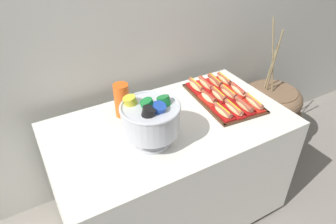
{
  "coord_description": "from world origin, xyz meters",
  "views": [
    {
      "loc": [
        -0.73,
        -1.24,
        1.85
      ],
      "look_at": [
        -0.03,
        -0.01,
        0.87
      ],
      "focal_mm": 32.87,
      "sensor_mm": 36.0,
      "label": 1
    }
  ],
  "objects_px": {
    "floor_vase": "(267,120)",
    "hot_dog_4": "(209,98)",
    "serving_tray": "(223,98)",
    "cup_stack": "(122,100)",
    "hot_dog_0": "(223,112)",
    "hot_dog_10": "(215,82)",
    "hot_dog_7": "(238,91)",
    "buffet_table": "(171,169)",
    "punch_bowl": "(151,118)",
    "hot_dog_3": "(254,103)",
    "hot_dog_9": "(206,84)",
    "hot_dog_6": "(228,93)",
    "hot_dog_5": "(219,95)",
    "hot_dog_2": "(244,106)",
    "hot_dog_1": "(233,109)",
    "hot_dog_11": "(224,80)",
    "hot_dog_8": "(196,86)"
  },
  "relations": [
    {
      "from": "hot_dog_4",
      "to": "punch_bowl",
      "type": "height_order",
      "value": "punch_bowl"
    },
    {
      "from": "hot_dog_1",
      "to": "hot_dog_4",
      "type": "distance_m",
      "value": 0.18
    },
    {
      "from": "buffet_table",
      "to": "hot_dog_1",
      "type": "relative_size",
      "value": 7.69
    },
    {
      "from": "serving_tray",
      "to": "hot_dog_7",
      "type": "relative_size",
      "value": 3.1
    },
    {
      "from": "buffet_table",
      "to": "hot_dog_10",
      "type": "relative_size",
      "value": 8.12
    },
    {
      "from": "serving_tray",
      "to": "hot_dog_2",
      "type": "height_order",
      "value": "hot_dog_2"
    },
    {
      "from": "buffet_table",
      "to": "hot_dog_9",
      "type": "xyz_separation_m",
      "value": [
        0.41,
        0.23,
        0.41
      ]
    },
    {
      "from": "hot_dog_9",
      "to": "hot_dog_10",
      "type": "height_order",
      "value": "hot_dog_10"
    },
    {
      "from": "hot_dog_5",
      "to": "hot_dog_0",
      "type": "bearing_deg",
      "value": -119.31
    },
    {
      "from": "hot_dog_7",
      "to": "hot_dog_4",
      "type": "bearing_deg",
      "value": 175.13
    },
    {
      "from": "hot_dog_2",
      "to": "hot_dog_3",
      "type": "distance_m",
      "value": 0.08
    },
    {
      "from": "hot_dog_0",
      "to": "hot_dog_8",
      "type": "height_order",
      "value": "hot_dog_8"
    },
    {
      "from": "hot_dog_2",
      "to": "hot_dog_9",
      "type": "bearing_deg",
      "value": 97.94
    },
    {
      "from": "hot_dog_3",
      "to": "punch_bowl",
      "type": "relative_size",
      "value": 0.58
    },
    {
      "from": "buffet_table",
      "to": "hot_dog_2",
      "type": "bearing_deg",
      "value": -13.17
    },
    {
      "from": "hot_dog_6",
      "to": "hot_dog_10",
      "type": "distance_m",
      "value": 0.17
    },
    {
      "from": "cup_stack",
      "to": "hot_dog_4",
      "type": "bearing_deg",
      "value": -15.62
    },
    {
      "from": "serving_tray",
      "to": "cup_stack",
      "type": "relative_size",
      "value": 2.65
    },
    {
      "from": "hot_dog_3",
      "to": "punch_bowl",
      "type": "xyz_separation_m",
      "value": [
        -0.7,
        0.02,
        0.12
      ]
    },
    {
      "from": "hot_dog_5",
      "to": "hot_dog_4",
      "type": "bearing_deg",
      "value": 175.13
    },
    {
      "from": "hot_dog_6",
      "to": "hot_dog_11",
      "type": "bearing_deg",
      "value": 60.69
    },
    {
      "from": "floor_vase",
      "to": "hot_dog_8",
      "type": "xyz_separation_m",
      "value": [
        -0.75,
        0.03,
        0.53
      ]
    },
    {
      "from": "hot_dog_3",
      "to": "hot_dog_7",
      "type": "xyz_separation_m",
      "value": [
        0.01,
        0.16,
        -0.0
      ]
    },
    {
      "from": "hot_dog_2",
      "to": "punch_bowl",
      "type": "relative_size",
      "value": 0.56
    },
    {
      "from": "punch_bowl",
      "to": "cup_stack",
      "type": "bearing_deg",
      "value": 95.6
    },
    {
      "from": "hot_dog_2",
      "to": "hot_dog_10",
      "type": "distance_m",
      "value": 0.33
    },
    {
      "from": "floor_vase",
      "to": "hot_dog_10",
      "type": "bearing_deg",
      "value": 178.27
    },
    {
      "from": "hot_dog_8",
      "to": "hot_dog_6",
      "type": "bearing_deg",
      "value": -52.59
    },
    {
      "from": "hot_dog_10",
      "to": "hot_dog_11",
      "type": "relative_size",
      "value": 1.04
    },
    {
      "from": "hot_dog_10",
      "to": "cup_stack",
      "type": "bearing_deg",
      "value": -179.59
    },
    {
      "from": "hot_dog_2",
      "to": "hot_dog_4",
      "type": "xyz_separation_m",
      "value": [
        -0.14,
        0.18,
        0.0
      ]
    },
    {
      "from": "hot_dog_0",
      "to": "hot_dog_3",
      "type": "xyz_separation_m",
      "value": [
        0.22,
        -0.02,
        0.0
      ]
    },
    {
      "from": "hot_dog_0",
      "to": "hot_dog_10",
      "type": "bearing_deg",
      "value": 60.69
    },
    {
      "from": "hot_dog_5",
      "to": "hot_dog_10",
      "type": "xyz_separation_m",
      "value": [
        0.09,
        0.16,
        0.0
      ]
    },
    {
      "from": "hot_dog_5",
      "to": "hot_dog_9",
      "type": "bearing_deg",
      "value": 85.13
    },
    {
      "from": "hot_dog_1",
      "to": "cup_stack",
      "type": "height_order",
      "value": "cup_stack"
    },
    {
      "from": "hot_dog_3",
      "to": "hot_dog_0",
      "type": "bearing_deg",
      "value": 175.13
    },
    {
      "from": "hot_dog_4",
      "to": "hot_dog_11",
      "type": "bearing_deg",
      "value": 31.39
    },
    {
      "from": "floor_vase",
      "to": "hot_dog_4",
      "type": "height_order",
      "value": "floor_vase"
    },
    {
      "from": "hot_dog_9",
      "to": "hot_dog_11",
      "type": "distance_m",
      "value": 0.15
    },
    {
      "from": "serving_tray",
      "to": "hot_dog_5",
      "type": "relative_size",
      "value": 3.26
    },
    {
      "from": "hot_dog_8",
      "to": "buffet_table",
      "type": "bearing_deg",
      "value": -144.52
    },
    {
      "from": "floor_vase",
      "to": "hot_dog_4",
      "type": "xyz_separation_m",
      "value": [
        -0.76,
        -0.13,
        0.53
      ]
    },
    {
      "from": "hot_dog_0",
      "to": "hot_dog_11",
      "type": "height_order",
      "value": "hot_dog_11"
    },
    {
      "from": "buffet_table",
      "to": "punch_bowl",
      "type": "bearing_deg",
      "value": -151.55
    },
    {
      "from": "hot_dog_7",
      "to": "hot_dog_10",
      "type": "relative_size",
      "value": 1.02
    },
    {
      "from": "buffet_table",
      "to": "hot_dog_8",
      "type": "bearing_deg",
      "value": 35.48
    },
    {
      "from": "hot_dog_6",
      "to": "hot_dog_5",
      "type": "bearing_deg",
      "value": 175.13
    },
    {
      "from": "hot_dog_0",
      "to": "serving_tray",
      "type": "bearing_deg",
      "value": 50.85
    },
    {
      "from": "hot_dog_7",
      "to": "hot_dog_10",
      "type": "bearing_deg",
      "value": 109.58
    }
  ]
}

